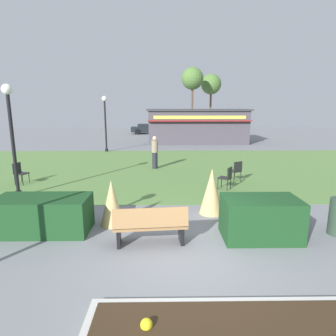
{
  "coord_description": "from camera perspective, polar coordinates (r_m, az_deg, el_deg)",
  "views": [
    {
      "loc": [
        -0.44,
        -5.81,
        3.15
      ],
      "look_at": [
        -0.3,
        3.3,
        1.21
      ],
      "focal_mm": 30.81,
      "sensor_mm": 36.0,
      "label": 1
    }
  ],
  "objects": [
    {
      "name": "ground_plane",
      "position": [
        6.62,
        3.18,
        -16.42
      ],
      "size": [
        80.0,
        80.0,
        0.0
      ],
      "primitive_type": "plane",
      "color": "slate"
    },
    {
      "name": "lawn_patch",
      "position": [
        15.28,
        0.8,
        0.1
      ],
      "size": [
        36.0,
        12.0,
        0.01
      ],
      "primitive_type": "cube",
      "color": "#5B8442",
      "rests_on": "ground_plane"
    },
    {
      "name": "park_bench",
      "position": [
        6.76,
        -3.49,
        -11.28
      ],
      "size": [
        1.74,
        0.67,
        0.95
      ],
      "color": "#9E7547",
      "rests_on": "ground_plane"
    },
    {
      "name": "hedge_left",
      "position": [
        8.08,
        -23.52,
        -8.49
      ],
      "size": [
        2.35,
        1.1,
        0.92
      ],
      "primitive_type": "cube",
      "color": "#19421E",
      "rests_on": "ground_plane"
    },
    {
      "name": "hedge_right",
      "position": [
        7.44,
        17.82,
        -9.45
      ],
      "size": [
        1.82,
        1.1,
        1.01
      ],
      "primitive_type": "cube",
      "color": "#19421E",
      "rests_on": "ground_plane"
    },
    {
      "name": "ornamental_grass_behind_left",
      "position": [
        8.71,
        8.62,
        -4.55
      ],
      "size": [
        0.71,
        0.71,
        1.38
      ],
      "primitive_type": "cone",
      "color": "tan",
      "rests_on": "ground_plane"
    },
    {
      "name": "ornamental_grass_behind_right",
      "position": [
        7.95,
        -11.06,
        -6.76
      ],
      "size": [
        0.64,
        0.64,
        1.25
      ],
      "primitive_type": "cone",
      "color": "tan",
      "rests_on": "ground_plane"
    },
    {
      "name": "lamppost_mid",
      "position": [
        11.31,
        -28.61,
        7.12
      ],
      "size": [
        0.36,
        0.36,
        3.91
      ],
      "color": "black",
      "rests_on": "ground_plane"
    },
    {
      "name": "lamppost_far",
      "position": [
        21.14,
        -12.33,
        9.88
      ],
      "size": [
        0.36,
        0.36,
        3.91
      ],
      "color": "black",
      "rests_on": "ground_plane"
    },
    {
      "name": "food_kiosk",
      "position": [
        26.42,
        5.71,
        8.34
      ],
      "size": [
        8.8,
        4.71,
        2.98
      ],
      "color": "#47424C",
      "rests_on": "ground_plane"
    },
    {
      "name": "cafe_chair_west",
      "position": [
        11.35,
        11.56,
        -1.61
      ],
      "size": [
        0.61,
        0.61,
        0.89
      ],
      "color": "black",
      "rests_on": "ground_plane"
    },
    {
      "name": "cafe_chair_east",
      "position": [
        13.43,
        -27.33,
        -0.63
      ],
      "size": [
        0.54,
        0.54,
        0.89
      ],
      "color": "black",
      "rests_on": "ground_plane"
    },
    {
      "name": "cafe_chair_center",
      "position": [
        12.64,
        13.31,
        -0.31
      ],
      "size": [
        0.6,
        0.6,
        0.89
      ],
      "color": "black",
      "rests_on": "ground_plane"
    },
    {
      "name": "person_strolling",
      "position": [
        14.94,
        -2.62,
        3.15
      ],
      "size": [
        0.34,
        0.34,
        1.69
      ],
      "rotation": [
        0.0,
        0.0,
        1.53
      ],
      "color": "#23232D",
      "rests_on": "ground_plane"
    },
    {
      "name": "parked_car_west_slot",
      "position": [
        34.91,
        -3.85,
        7.83
      ],
      "size": [
        4.26,
        2.17,
        1.2
      ],
      "color": "black",
      "rests_on": "ground_plane"
    },
    {
      "name": "parked_car_center_slot",
      "position": [
        35.06,
        5.18,
        7.83
      ],
      "size": [
        4.23,
        2.11,
        1.2
      ],
      "color": "#B7BABF",
      "rests_on": "ground_plane"
    },
    {
      "name": "tree_left_bg",
      "position": [
        38.6,
        4.87,
        17.12
      ],
      "size": [
        2.8,
        2.8,
        8.12
      ],
      "color": "brown",
      "rests_on": "ground_plane"
    },
    {
      "name": "tree_right_bg",
      "position": [
        42.19,
        8.53,
        15.99
      ],
      "size": [
        2.8,
        2.8,
        7.67
      ],
      "color": "brown",
      "rests_on": "ground_plane"
    }
  ]
}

